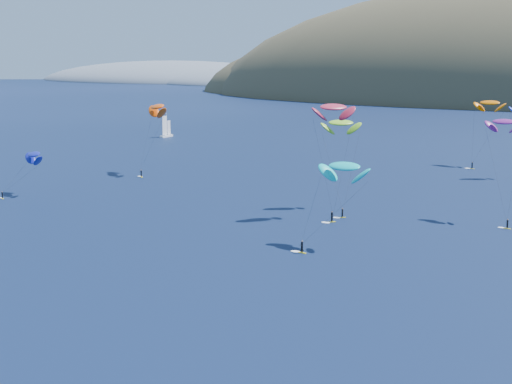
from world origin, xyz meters
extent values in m
ellipsoid|color=#3D3526|center=(-140.00, 590.00, -7.20)|extent=(340.00, 240.00, 120.00)
ellipsoid|color=slate|center=(-480.00, 760.00, -3.60)|extent=(400.00, 240.00, 60.00)
ellipsoid|color=slate|center=(-340.00, 720.00, -2.64)|extent=(240.00, 180.00, 44.00)
cube|color=white|center=(-101.03, 208.97, 0.31)|extent=(2.14, 6.79, 0.81)
cylinder|color=white|center=(-101.03, 209.42, 5.01)|extent=(0.13, 0.13, 9.39)
cube|color=gold|center=(-50.56, 125.61, 0.04)|extent=(1.50, 1.26, 0.08)
cylinder|color=black|center=(-50.56, 125.61, 1.00)|extent=(0.36, 0.36, 1.64)
sphere|color=#8C6047|center=(-50.56, 125.61, 1.96)|extent=(0.27, 0.27, 0.27)
ellipsoid|color=#D44506|center=(-50.24, 133.44, 18.67)|extent=(10.88, 9.70, 5.61)
cube|color=gold|center=(15.70, 105.12, 0.04)|extent=(1.45, 1.19, 0.08)
cylinder|color=black|center=(15.70, 105.12, 0.96)|extent=(0.34, 0.34, 1.57)
sphere|color=#8C6047|center=(15.70, 105.12, 1.88)|extent=(0.26, 0.26, 0.26)
ellipsoid|color=#82CA26|center=(11.01, 115.29, 18.36)|extent=(9.05, 7.94, 4.65)
cube|color=gold|center=(19.39, 77.18, 0.04)|extent=(1.62, 0.65, 0.09)
cylinder|color=black|center=(19.39, 77.18, 1.03)|extent=(0.37, 0.37, 1.68)
sphere|color=#8C6047|center=(19.39, 77.18, 2.01)|extent=(0.28, 0.28, 0.28)
ellipsoid|color=#06C4C3|center=(23.56, 85.06, 13.92)|extent=(9.59, 5.36, 5.09)
cube|color=gold|center=(46.93, 111.14, 0.04)|extent=(1.44, 0.63, 0.08)
cylinder|color=black|center=(46.93, 111.14, 0.92)|extent=(0.33, 0.33, 1.49)
sphere|color=#8C6047|center=(46.93, 111.14, 1.78)|extent=(0.25, 0.25, 0.25)
ellipsoid|color=#7A1C79|center=(43.86, 118.87, 19.69)|extent=(7.49, 4.38, 3.93)
cube|color=gold|center=(15.33, 100.41, 0.05)|extent=(1.44, 1.55, 0.09)
cylinder|color=black|center=(15.33, 100.41, 1.08)|extent=(0.39, 0.39, 1.76)
sphere|color=#8C6047|center=(15.33, 100.41, 2.10)|extent=(0.29, 0.29, 0.29)
ellipsoid|color=#AE233D|center=(13.23, 105.30, 22.40)|extent=(9.05, 9.47, 5.00)
cube|color=gold|center=(-60.76, 86.53, 0.03)|extent=(1.27, 0.89, 0.07)
cylinder|color=black|center=(-60.76, 86.53, 0.82)|extent=(0.29, 0.29, 1.33)
sphere|color=#8C6047|center=(-60.76, 86.53, 1.59)|extent=(0.22, 0.22, 0.22)
ellipsoid|color=#0F178D|center=(-58.12, 94.43, 9.58)|extent=(8.86, 7.00, 4.49)
cube|color=gold|center=(25.79, 182.79, 0.04)|extent=(1.60, 0.66, 0.09)
cylinder|color=black|center=(25.79, 182.79, 1.02)|extent=(0.37, 0.37, 1.66)
sphere|color=#8C6047|center=(25.79, 182.79, 1.99)|extent=(0.28, 0.28, 0.28)
ellipsoid|color=#EB6900|center=(28.04, 192.22, 18.78)|extent=(9.47, 5.35, 5.02)
camera|label=1|loc=(66.85, -28.04, 32.47)|focal=50.00mm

